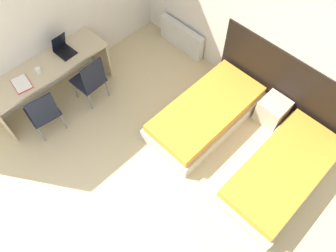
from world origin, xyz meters
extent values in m
plane|color=beige|center=(0.00, 0.00, 0.00)|extent=(20.00, 20.00, 0.00)
cube|color=silver|center=(0.00, 3.98, 1.35)|extent=(5.53, 0.05, 2.70)
cube|color=silver|center=(-2.29, 1.98, 1.35)|extent=(0.05, 4.96, 2.70)
cube|color=black|center=(0.82, 3.94, 0.57)|extent=(2.50, 0.03, 1.15)
cube|color=beige|center=(0.10, 2.93, 0.12)|extent=(0.95, 1.96, 0.24)
cube|color=gold|center=(0.10, 2.93, 0.31)|extent=(0.87, 1.88, 0.15)
cube|color=beige|center=(1.54, 2.93, 0.12)|extent=(0.95, 1.96, 0.24)
cube|color=gold|center=(1.54, 2.93, 0.31)|extent=(0.87, 1.88, 0.15)
cube|color=beige|center=(0.82, 3.70, 0.21)|extent=(0.41, 0.42, 0.42)
cube|color=silver|center=(-1.32, 3.86, 0.25)|extent=(0.98, 0.12, 0.51)
cube|color=#C6B28E|center=(-1.97, 1.52, 0.76)|extent=(0.60, 1.96, 0.04)
cube|color=#C6B28E|center=(-1.97, 2.48, 0.37)|extent=(0.54, 0.04, 0.74)
cube|color=black|center=(-1.58, 1.95, 0.42)|extent=(0.46, 0.46, 0.05)
cube|color=black|center=(-1.38, 1.96, 0.69)|extent=(0.05, 0.39, 0.48)
cylinder|color=slate|center=(-1.76, 1.75, 0.20)|extent=(0.02, 0.02, 0.39)
cylinder|color=slate|center=(-1.78, 2.12, 0.20)|extent=(0.02, 0.02, 0.39)
cylinder|color=slate|center=(-1.38, 1.77, 0.20)|extent=(0.02, 0.02, 0.39)
cylinder|color=slate|center=(-1.41, 2.15, 0.20)|extent=(0.02, 0.02, 0.39)
cube|color=black|center=(-1.58, 1.08, 0.42)|extent=(0.49, 0.49, 0.05)
cube|color=black|center=(-1.38, 1.06, 0.69)|extent=(0.08, 0.39, 0.48)
cylinder|color=slate|center=(-1.79, 0.92, 0.20)|extent=(0.02, 0.02, 0.39)
cylinder|color=slate|center=(-1.74, 1.29, 0.20)|extent=(0.02, 0.02, 0.39)
cylinder|color=slate|center=(-1.42, 0.87, 0.20)|extent=(0.02, 0.02, 0.39)
cylinder|color=slate|center=(-1.37, 1.25, 0.20)|extent=(0.02, 0.02, 0.39)
cube|color=black|center=(-1.98, 1.91, 0.79)|extent=(0.31, 0.26, 0.02)
cube|color=black|center=(-2.08, 1.90, 0.94)|extent=(0.12, 0.25, 0.29)
cube|color=#B21E1E|center=(-1.92, 1.09, 0.78)|extent=(0.37, 0.28, 0.01)
cube|color=white|center=(-1.92, 1.09, 0.79)|extent=(0.34, 0.26, 0.01)
cylinder|color=white|center=(-1.93, 1.39, 0.82)|extent=(0.08, 0.08, 0.09)
camera|label=1|loc=(1.75, 0.42, 4.46)|focal=35.00mm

